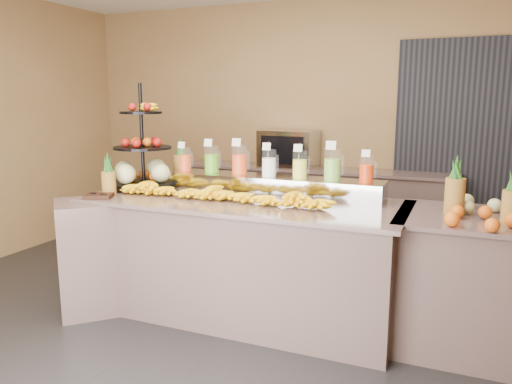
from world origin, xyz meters
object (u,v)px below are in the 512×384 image
Objects in this scene: banana_heap at (221,192)px; condiment_caddy at (98,196)px; pitcher_tray at (269,185)px; oven_warmer at (289,148)px; right_fruit_pile at (478,209)px; fruit_stand at (147,162)px.

condiment_caddy is (-0.90, -0.33, -0.04)m from banana_heap.
pitcher_tray is at bearing 50.67° from banana_heap.
oven_warmer is (-0.41, 1.67, 0.13)m from pitcher_tray.
right_fruit_pile is (1.82, 0.00, 0.02)m from banana_heap.
oven_warmer is at bearing 103.87° from pitcher_tray.
right_fruit_pile is 2.80m from oven_warmer.
pitcher_tray reaches higher than condiment_caddy.
banana_heap is 0.96m from condiment_caddy.
banana_heap is 0.85m from fruit_stand.
banana_heap is 2.01× the size of fruit_stand.
right_fruit_pile is (2.63, -0.20, -0.15)m from fruit_stand.
oven_warmer is at bearing 71.90° from condiment_caddy.
oven_warmer reaches higher than condiment_caddy.
fruit_stand is at bearing -109.11° from oven_warmer.
pitcher_tray is 2.98× the size of oven_warmer.
right_fruit_pile is (2.72, 0.33, 0.06)m from condiment_caddy.
oven_warmer reaches higher than pitcher_tray.
oven_warmer is (-1.96, 2.00, 0.13)m from right_fruit_pile.
pitcher_tray is 1.73m from oven_warmer.
pitcher_tray is 2.06× the size of fruit_stand.
pitcher_tray and banana_heap have the same top height.
condiment_caddy is 0.33× the size of oven_warmer.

